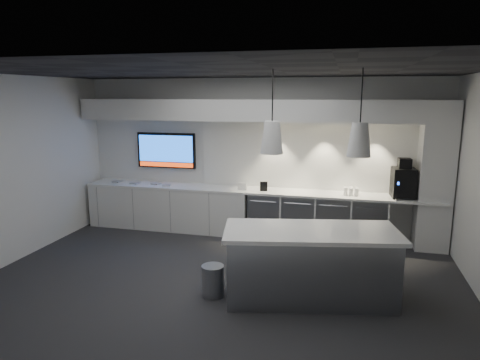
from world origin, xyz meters
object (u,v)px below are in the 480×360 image
(island, at_px, (310,264))
(coffee_machine, at_px, (403,181))
(wall_tv, at_px, (166,150))
(bin, at_px, (213,281))

(island, distance_m, coffee_machine, 2.90)
(wall_tv, height_order, bin, wall_tv)
(island, xyz_separation_m, coffee_machine, (1.39, 2.45, 0.70))
(coffee_machine, bearing_deg, wall_tv, 172.48)
(coffee_machine, bearing_deg, bin, -139.15)
(bin, relative_size, coffee_machine, 0.62)
(island, distance_m, bin, 1.33)
(wall_tv, relative_size, bin, 2.92)
(wall_tv, bearing_deg, bin, -56.85)
(island, height_order, coffee_machine, coffee_machine)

